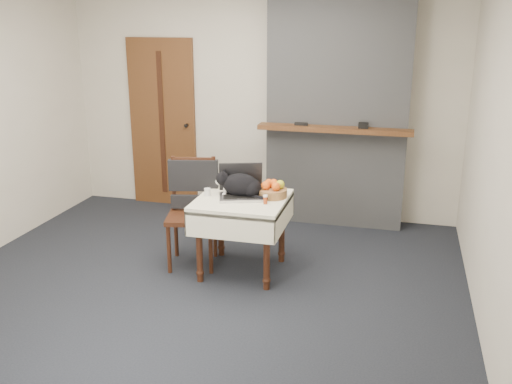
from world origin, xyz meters
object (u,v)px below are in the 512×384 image
chair (193,197)px  laptop (241,188)px  pill_bottle (265,199)px  side_table (242,210)px  door (163,124)px  fruit_basket (272,190)px  cat (242,186)px  cream_jar (207,192)px

chair → laptop: bearing=-20.4°
pill_bottle → side_table: bearing=156.6°
door → pill_bottle: size_ratio=25.50×
pill_bottle → door: bearing=133.8°
laptop → fruit_basket: bearing=-7.6°
cat → door: bearing=129.8°
cat → fruit_basket: (0.26, 0.07, -0.04)m
door → fruit_basket: size_ratio=7.62×
door → side_table: size_ratio=2.56×
cat → fruit_basket: bearing=12.6°
cream_jar → door: bearing=124.4°
fruit_basket → cat: bearing=-165.5°
side_table → fruit_basket: fruit_basket is taller
door → chair: bearing=-58.3°
laptop → cat: size_ratio=0.95×
cream_jar → side_table: bearing=0.7°
door → chair: 1.86m
side_table → door: bearing=131.3°
door → laptop: door is taller
cat → cream_jar: (-0.31, -0.05, -0.07)m
laptop → cat: laptop is taller
laptop → cream_jar: 0.31m
side_table → fruit_basket: (0.25, 0.11, 0.17)m
pill_bottle → cream_jar: bearing=170.0°
cream_jar → chair: size_ratio=0.07×
fruit_basket → chair: chair is taller
laptop → door: bearing=113.2°
door → cream_jar: 2.05m
cream_jar → fruit_basket: fruit_basket is taller
cream_jar → chair: chair is taller
door → pill_bottle: bearing=-46.2°
door → cat: door is taller
side_table → fruit_basket: 0.32m
laptop → pill_bottle: bearing=-50.0°
cat → cream_jar: size_ratio=7.53×
cream_jar → pill_bottle: size_ratio=0.84×
laptop → cream_jar: (-0.30, -0.06, -0.04)m
door → fruit_basket: door is taller
side_table → cat: (-0.01, 0.04, 0.22)m
door → side_table: (1.47, -1.68, -0.41)m
cat → side_table: bearing=-74.3°
door → chair: size_ratio=2.01×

